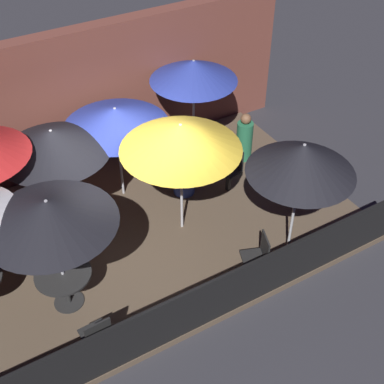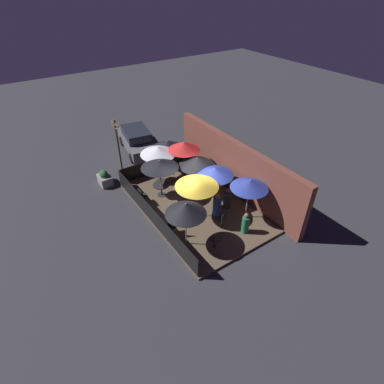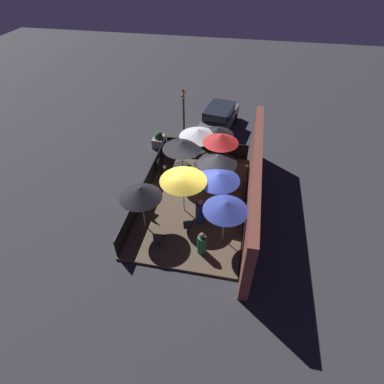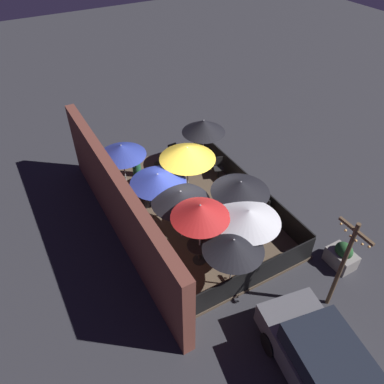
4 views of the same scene
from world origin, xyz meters
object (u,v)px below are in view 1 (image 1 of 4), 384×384
(patio_umbrella_1, at_px, (48,212))
(patio_chair_3, at_px, (299,183))
(patio_umbrella_5, at_px, (181,137))
(patron_0, at_px, (184,170))
(patio_umbrella_7, at_px, (115,117))
(patio_chair_1, at_px, (97,335))
(dining_table_1, at_px, (64,279))
(patron_1, at_px, (153,154))
(patio_umbrella_4, at_px, (53,141))
(patio_umbrella_8, at_px, (302,159))
(patio_umbrella_6, at_px, (194,70))
(patio_chair_0, at_px, (231,168))
(patio_chair_2, at_px, (258,256))
(patron_2, at_px, (244,139))

(patio_umbrella_1, bearing_deg, patio_chair_3, 0.74)
(patio_umbrella_5, distance_m, patio_chair_3, 2.88)
(patron_0, bearing_deg, patio_umbrella_7, -11.42)
(patio_umbrella_1, height_order, patio_chair_1, patio_umbrella_1)
(dining_table_1, xyz_separation_m, patron_1, (2.82, 2.37, -0.06))
(patio_umbrella_4, distance_m, patio_umbrella_8, 4.23)
(patio_umbrella_1, xyz_separation_m, patio_umbrella_6, (3.96, 2.64, -0.01))
(patio_chair_0, height_order, patio_chair_3, patio_chair_0)
(patio_chair_0, bearing_deg, patio_umbrella_1, -0.00)
(dining_table_1, xyz_separation_m, patio_chair_3, (4.85, 0.06, -0.08))
(patio_chair_2, height_order, patron_2, patron_2)
(patio_umbrella_4, bearing_deg, patio_umbrella_1, -110.18)
(patio_chair_1, distance_m, patio_chair_2, 2.95)
(patio_umbrella_1, distance_m, patio_chair_0, 4.36)
(patio_umbrella_6, distance_m, patio_umbrella_7, 2.08)
(patio_umbrella_6, xyz_separation_m, patron_2, (0.82, -0.79, -1.50))
(patio_chair_2, xyz_separation_m, patron_0, (0.06, 2.61, 0.07))
(dining_table_1, relative_size, patio_chair_1, 1.00)
(patron_1, bearing_deg, patio_umbrella_4, -60.47)
(patio_umbrella_6, bearing_deg, dining_table_1, -146.30)
(patio_chair_1, height_order, patio_chair_2, patio_chair_2)
(patio_umbrella_1, bearing_deg, patio_umbrella_5, 13.91)
(dining_table_1, bearing_deg, patio_umbrella_6, 33.70)
(patio_umbrella_1, height_order, patio_umbrella_6, patio_umbrella_6)
(dining_table_1, bearing_deg, patio_umbrella_8, -12.87)
(patio_chair_2, distance_m, patron_0, 2.61)
(patio_umbrella_1, distance_m, patio_umbrella_7, 2.88)
(patio_umbrella_7, relative_size, patio_chair_3, 2.24)
(patio_umbrella_1, relative_size, patio_chair_0, 2.34)
(patio_umbrella_1, bearing_deg, patio_umbrella_7, 46.87)
(patron_0, bearing_deg, patio_chair_0, 174.32)
(patio_umbrella_6, distance_m, patron_1, 1.91)
(patio_umbrella_7, distance_m, dining_table_1, 3.14)
(patio_umbrella_8, height_order, patio_chair_2, patio_umbrella_8)
(dining_table_1, distance_m, patio_chair_3, 4.85)
(patio_umbrella_4, bearing_deg, patio_umbrella_6, 13.14)
(patron_2, bearing_deg, patio_chair_2, 9.50)
(patio_chair_2, bearing_deg, patron_1, -66.75)
(patio_chair_3, relative_size, patron_0, 0.70)
(patio_chair_1, distance_m, patron_2, 5.63)
(patio_umbrella_1, xyz_separation_m, patio_umbrella_7, (1.97, 2.10, -0.18))
(patio_umbrella_8, xyz_separation_m, patron_0, (-0.82, 2.38, -1.50))
(patio_umbrella_8, height_order, patron_1, patio_umbrella_8)
(patio_umbrella_8, xyz_separation_m, patio_chair_3, (0.97, 0.95, -1.58))
(patio_chair_3, bearing_deg, patio_umbrella_7, -35.94)
(dining_table_1, bearing_deg, patio_chair_2, -20.33)
(patio_umbrella_6, bearing_deg, patio_umbrella_8, -91.36)
(patio_chair_0, distance_m, patron_2, 1.12)
(patio_umbrella_6, bearing_deg, patio_umbrella_7, -164.76)
(patio_umbrella_5, relative_size, patio_chair_2, 2.51)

